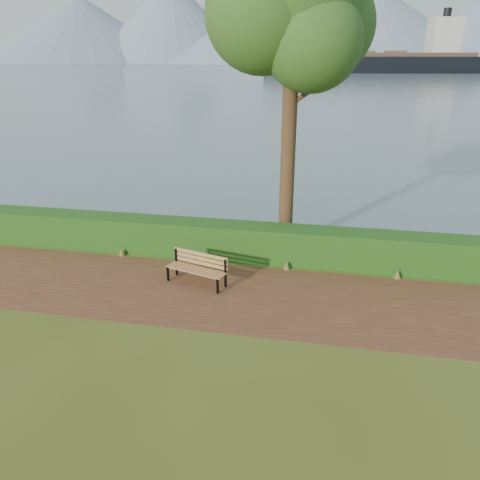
# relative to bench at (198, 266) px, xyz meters

# --- Properties ---
(ground) EXTENTS (140.00, 140.00, 0.00)m
(ground) POSITION_rel_bench_xyz_m (0.54, -0.79, -0.46)
(ground) COLOR #465016
(ground) RESTS_ON ground
(path) EXTENTS (40.00, 3.40, 0.01)m
(path) POSITION_rel_bench_xyz_m (0.54, -0.49, -0.45)
(path) COLOR #502C1B
(path) RESTS_ON ground
(hedge) EXTENTS (32.00, 0.85, 1.00)m
(hedge) POSITION_rel_bench_xyz_m (0.54, 1.81, 0.04)
(hedge) COLOR #1A4F16
(hedge) RESTS_ON ground
(water) EXTENTS (700.00, 510.00, 0.00)m
(water) POSITION_rel_bench_xyz_m (0.54, 259.21, -0.45)
(water) COLOR slate
(water) RESTS_ON ground
(mountains) EXTENTS (585.00, 190.00, 70.00)m
(mountains) POSITION_rel_bench_xyz_m (-8.63, 405.26, 27.24)
(mountains) COLOR slate
(mountains) RESTS_ON ground
(bench) EXTENTS (1.65, 0.90, 0.80)m
(bench) POSITION_rel_bench_xyz_m (0.00, 0.00, 0.00)
(bench) COLOR black
(bench) RESTS_ON ground
(tree) EXTENTS (4.24, 3.87, 8.84)m
(tree) POSITION_rel_bench_xyz_m (1.92, 2.67, 6.11)
(tree) COLOR #3E2819
(tree) RESTS_ON ground
(cargo_ship) EXTENTS (74.49, 22.23, 22.34)m
(cargo_ship) POSITION_rel_bench_xyz_m (16.54, 167.59, 2.87)
(cargo_ship) COLOR black
(cargo_ship) RESTS_ON ground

